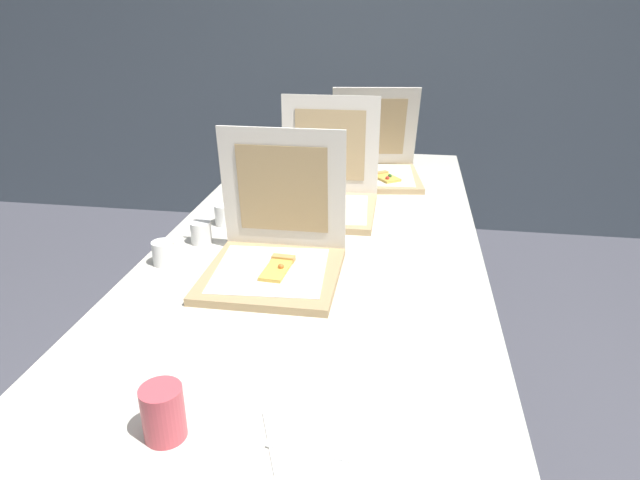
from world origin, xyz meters
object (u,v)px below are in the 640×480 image
object	(u,v)px
cup_printed_front	(163,413)
cup_white_mid	(224,215)
pizza_box_front	(275,254)
napkin_pile	(314,430)
pizza_box_middle	(325,195)
cup_white_near_left	(164,253)
pizza_box_back	(375,166)
table	(322,249)
cup_white_near_center	(201,233)

from	to	relation	value
cup_printed_front	cup_white_mid	bearing A→B (deg)	101.94
cup_white_mid	cup_printed_front	world-z (taller)	cup_printed_front
pizza_box_front	napkin_pile	size ratio (longest dim) A/B	1.89
pizza_box_front	pizza_box_middle	bearing A→B (deg)	82.91
pizza_box_front	pizza_box_middle	xyz separation A→B (m)	(0.06, 0.52, 0.00)
cup_white_near_left	napkin_pile	size ratio (longest dim) A/B	0.34
pizza_box_back	napkin_pile	distance (m)	1.51
pizza_box_front	napkin_pile	world-z (taller)	pizza_box_front
pizza_box_middle	cup_white_near_left	bearing A→B (deg)	-127.96
table	napkin_pile	bearing A→B (deg)	-82.15
cup_printed_front	pizza_box_front	bearing A→B (deg)	86.02
table	pizza_box_back	distance (m)	0.67
table	pizza_box_middle	size ratio (longest dim) A/B	5.64
pizza_box_back	cup_white_near_center	xyz separation A→B (m)	(-0.49, -0.76, -0.02)
cup_white_near_center	cup_printed_front	bearing A→B (deg)	-74.23
cup_printed_front	napkin_pile	world-z (taller)	cup_printed_front
cup_white_near_center	pizza_box_middle	bearing A→B (deg)	46.43
cup_printed_front	napkin_pile	distance (m)	0.26
cup_white_mid	napkin_pile	distance (m)	1.02
cup_white_near_left	pizza_box_middle	bearing A→B (deg)	52.72
pizza_box_middle	table	bearing A→B (deg)	-84.44
table	cup_white_near_center	distance (m)	0.39
pizza_box_back	cup_white_near_left	bearing A→B (deg)	-128.58
pizza_box_front	table	bearing A→B (deg)	71.34
pizza_box_back	cup_printed_front	distance (m)	1.58
pizza_box_middle	cup_white_mid	bearing A→B (deg)	-148.92
pizza_box_front	cup_white_near_left	xyz separation A→B (m)	(-0.33, 0.00, -0.02)
table	cup_white_near_center	xyz separation A→B (m)	(-0.36, -0.11, 0.08)
table	pizza_box_front	distance (m)	0.30
table	cup_printed_front	distance (m)	0.93
table	napkin_pile	world-z (taller)	napkin_pile
cup_white_mid	cup_printed_front	distance (m)	0.99
pizza_box_front	cup_white_mid	bearing A→B (deg)	127.60
pizza_box_back	cup_printed_front	xyz separation A→B (m)	(-0.26, -1.56, -0.00)
pizza_box_front	pizza_box_back	xyz separation A→B (m)	(0.22, 0.92, -0.00)
cup_white_near_left	cup_printed_front	xyz separation A→B (m)	(0.28, -0.65, 0.02)
pizza_box_middle	cup_printed_front	size ratio (longest dim) A/B	3.80
pizza_box_front	cup_white_near_center	size ratio (longest dim) A/B	5.53
cup_white_near_left	napkin_pile	distance (m)	0.80
pizza_box_back	pizza_box_front	bearing A→B (deg)	-111.16
pizza_box_front	cup_printed_front	world-z (taller)	pizza_box_front
pizza_box_middle	cup_white_mid	xyz separation A→B (m)	(-0.31, -0.19, -0.02)
pizza_box_front	cup_white_mid	distance (m)	0.41
table	cup_white_mid	world-z (taller)	cup_white_mid
pizza_box_front	cup_white_near_center	distance (m)	0.32
table	cup_white_mid	size ratio (longest dim) A/B	31.30
cup_printed_front	napkin_pile	size ratio (longest dim) A/B	0.50
cup_white_mid	pizza_box_front	bearing A→B (deg)	-52.28
cup_white_near_left	cup_white_near_center	world-z (taller)	same
cup_white_mid	napkin_pile	bearing A→B (deg)	-63.43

